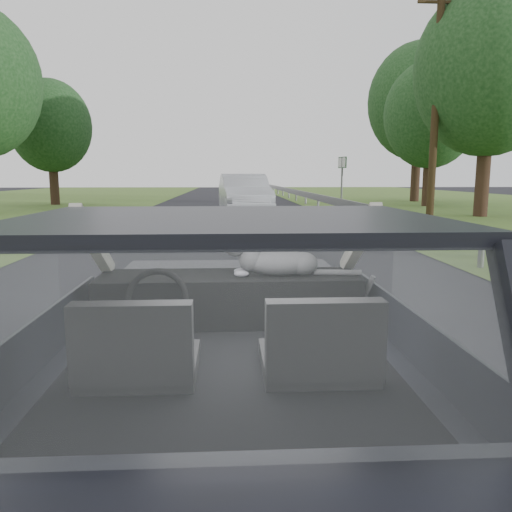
{
  "coord_description": "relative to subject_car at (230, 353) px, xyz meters",
  "views": [
    {
      "loc": [
        -0.0,
        -2.39,
        1.6
      ],
      "look_at": [
        0.16,
        0.51,
        1.13
      ],
      "focal_mm": 35.0,
      "sensor_mm": 36.0,
      "label": 1
    }
  ],
  "objects": [
    {
      "name": "ground",
      "position": [
        0.0,
        0.0,
        -0.72
      ],
      "size": [
        140.0,
        140.0,
        0.0
      ],
      "primitive_type": "plane",
      "color": "#25262C",
      "rests_on": "ground"
    },
    {
      "name": "subject_car",
      "position": [
        0.0,
        0.0,
        0.0
      ],
      "size": [
        1.8,
        4.0,
        1.45
      ],
      "primitive_type": "cube",
      "color": "black",
      "rests_on": "ground"
    },
    {
      "name": "dashboard",
      "position": [
        0.0,
        0.62,
        0.12
      ],
      "size": [
        1.58,
        0.45,
        0.3
      ],
      "primitive_type": "cube",
      "color": "black",
      "rests_on": "subject_car"
    },
    {
      "name": "driver_seat",
      "position": [
        -0.4,
        -0.29,
        0.16
      ],
      "size": [
        0.5,
        0.72,
        0.42
      ],
      "primitive_type": "cube",
      "color": "black",
      "rests_on": "subject_car"
    },
    {
      "name": "passenger_seat",
      "position": [
        0.4,
        -0.29,
        0.16
      ],
      "size": [
        0.5,
        0.72,
        0.42
      ],
      "primitive_type": "cube",
      "color": "black",
      "rests_on": "subject_car"
    },
    {
      "name": "steering_wheel",
      "position": [
        -0.4,
        0.33,
        0.2
      ],
      "size": [
        0.36,
        0.36,
        0.04
      ],
      "primitive_type": "torus",
      "color": "black",
      "rests_on": "dashboard"
    },
    {
      "name": "cat",
      "position": [
        0.31,
        0.58,
        0.36
      ],
      "size": [
        0.6,
        0.19,
        0.27
      ],
      "primitive_type": "ellipsoid",
      "rotation": [
        0.0,
        0.0,
        -0.01
      ],
      "color": "gray",
      "rests_on": "dashboard"
    },
    {
      "name": "guardrail",
      "position": [
        4.3,
        10.0,
        -0.15
      ],
      "size": [
        0.05,
        90.0,
        0.32
      ],
      "primitive_type": "cube",
      "color": "gray",
      "rests_on": "ground"
    },
    {
      "name": "other_car",
      "position": [
        0.65,
        18.03,
        0.12
      ],
      "size": [
        2.42,
        5.28,
        1.69
      ],
      "primitive_type": "imported",
      "rotation": [
        0.0,
        0.0,
        0.08
      ],
      "color": "silver",
      "rests_on": "ground"
    },
    {
      "name": "highway_sign",
      "position": [
        6.71,
        26.99,
        0.63
      ],
      "size": [
        0.33,
        1.08,
        2.71
      ],
      "primitive_type": "cube",
      "rotation": [
        0.0,
        0.0,
        0.21
      ],
      "color": "#124C1B",
      "rests_on": "ground"
    },
    {
      "name": "utility_pole",
      "position": [
        7.72,
        16.33,
        3.59
      ],
      "size": [
        0.28,
        0.28,
        8.64
      ],
      "primitive_type": "cylinder",
      "rotation": [
        0.0,
        0.0,
        0.02
      ],
      "color": "black",
      "rests_on": "ground"
    },
    {
      "name": "tree_1",
      "position": [
        10.04,
        16.99,
        3.6
      ],
      "size": [
        7.42,
        7.42,
        8.65
      ],
      "primitive_type": null,
      "rotation": [
        0.0,
        0.0,
        0.38
      ],
      "color": "#123413",
      "rests_on": "ground"
    },
    {
      "name": "tree_2",
      "position": [
        10.62,
        23.9,
        2.94
      ],
      "size": [
        5.61,
        5.61,
        7.34
      ],
      "primitive_type": null,
      "rotation": [
        0.0,
        0.0,
        -0.17
      ],
      "color": "#123413",
      "rests_on": "ground"
    },
    {
      "name": "tree_3",
      "position": [
        11.81,
        28.83,
        3.99
      ],
      "size": [
        7.59,
        7.59,
        9.43
      ],
      "primitive_type": null,
      "rotation": [
        0.0,
        0.0,
        0.25
      ],
      "color": "#123413",
      "rests_on": "ground"
    },
    {
      "name": "tree_6",
      "position": [
        -9.71,
        26.35,
        2.6
      ],
      "size": [
        4.92,
        4.92,
        6.64
      ],
      "primitive_type": null,
      "rotation": [
        0.0,
        0.0,
        0.13
      ],
      "color": "#123413",
      "rests_on": "ground"
    }
  ]
}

